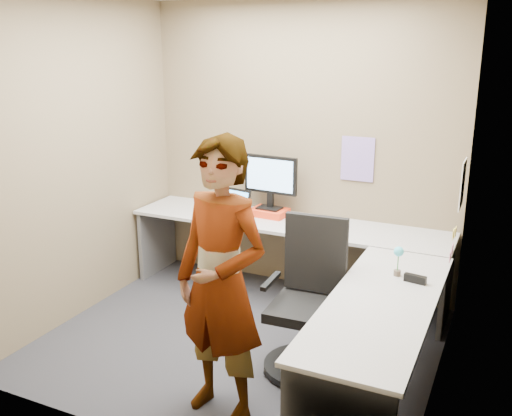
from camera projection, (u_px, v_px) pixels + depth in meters
The scene contains 20 objects.
ground at pixel (240, 341), 4.57m from camera, with size 3.00×3.00×0.00m, color #232328.
wall_back at pixel (301, 149), 5.33m from camera, with size 3.00×3.00×0.00m, color #736247.
wall_right at pixel (451, 200), 3.59m from camera, with size 2.70×2.70×0.00m, color #736247.
wall_left at pixel (80, 160), 4.81m from camera, with size 2.70×2.70×0.00m, color #736247.
desk at pixel (309, 265), 4.57m from camera, with size 2.98×2.58×0.73m.
paper_ream at pixel (269, 212), 5.38m from camera, with size 0.33×0.24×0.07m, color red.
monitor at pixel (270, 178), 5.31m from camera, with size 0.53×0.17×0.50m.
laptop at pixel (230, 209), 5.37m from camera, with size 0.39×0.35×0.25m.
trackball_mouse at pixel (203, 207), 5.57m from camera, with size 0.12×0.08×0.07m.
origami at pixel (310, 223), 5.06m from camera, with size 0.10×0.10×0.06m, color white.
stapler at pixel (415, 279), 3.87m from camera, with size 0.15×0.04×0.06m, color black.
flower at pixel (398, 256), 3.96m from camera, with size 0.07×0.07×0.22m.
calendar_purple at pixel (358, 159), 5.11m from camera, with size 0.30×0.01×0.40m, color #846BB7.
calendar_white at pixel (463, 184), 4.40m from camera, with size 0.01×0.28×0.38m, color white.
sticky_note_a at pixel (453, 234), 4.18m from camera, with size 0.01×0.07×0.07m, color #F2E059.
sticky_note_b at pixel (453, 249), 4.26m from camera, with size 0.01×0.07×0.07m, color pink.
sticky_note_c at pixel (450, 256), 4.16m from camera, with size 0.01×0.07×0.07m, color pink.
sticky_note_d at pixel (455, 232), 4.32m from camera, with size 0.01×0.07×0.07m, color #F2E059.
office_chair at pixel (308, 311), 4.09m from camera, with size 0.58×0.58×1.10m.
person at pixel (221, 283), 3.45m from camera, with size 0.66×0.43×1.80m, color #999399.
Camera 1 is at (1.85, -3.66, 2.30)m, focal length 40.00 mm.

